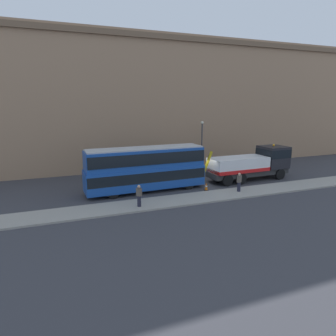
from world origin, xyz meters
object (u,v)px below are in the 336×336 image
Objects in this scene: traffic_cone_near_bus at (206,187)px; pedestrian_onlooker at (139,196)px; double_decker_bus at (146,167)px; pedestrian_bystander at (239,182)px; street_lamp at (202,140)px; recovery_tow_truck at (252,163)px.

pedestrian_onlooker is at bearing -161.00° from traffic_cone_near_bus.
double_decker_bus is 8.56m from pedestrian_bystander.
double_decker_bus is 6.50× the size of pedestrian_onlooker.
pedestrian_onlooker is 7.58m from traffic_cone_near_bus.
pedestrian_onlooker is at bearing -134.49° from street_lamp.
pedestrian_bystander is 3.02m from traffic_cone_near_bus.
double_decker_bus is 1.91× the size of street_lamp.
recovery_tow_truck is at bearing 16.17° from traffic_cone_near_bus.
pedestrian_onlooker reaches higher than traffic_cone_near_bus.
street_lamp is (-2.33, 7.09, 1.71)m from recovery_tow_truck.
double_decker_bus reaches higher than pedestrian_onlooker.
recovery_tow_truck is 5.96× the size of pedestrian_onlooker.
double_decker_bus is (-11.70, -0.02, 0.47)m from recovery_tow_truck.
recovery_tow_truck is 7.66m from street_lamp.
pedestrian_bystander is at bearing -139.99° from recovery_tow_truck.
recovery_tow_truck is 14.14× the size of traffic_cone_near_bus.
pedestrian_onlooker is at bearing -115.13° from double_decker_bus.
street_lamp is at bearing 35.23° from double_decker_bus.
double_decker_bus is at bearing -142.80° from street_lamp.
traffic_cone_near_bus is 0.12× the size of street_lamp.
street_lamp is at bearing 65.56° from traffic_cone_near_bus.
recovery_tow_truck is 1.75× the size of street_lamp.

